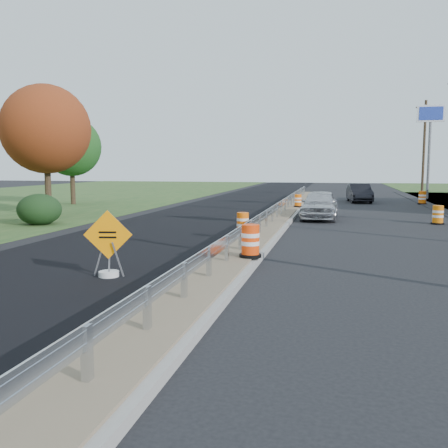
% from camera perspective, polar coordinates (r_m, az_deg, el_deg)
% --- Properties ---
extents(ground, '(140.00, 140.00, 0.00)m').
position_cam_1_polar(ground, '(15.89, 1.88, -3.66)').
color(ground, black).
rests_on(ground, ground).
extents(milled_overlay, '(7.20, 120.00, 0.01)m').
position_cam_1_polar(milled_overlay, '(26.54, -3.40, 0.52)').
color(milled_overlay, black).
rests_on(milled_overlay, ground).
extents(median, '(1.60, 55.00, 0.23)m').
position_cam_1_polar(median, '(23.70, 5.52, 0.01)').
color(median, gray).
rests_on(median, ground).
extents(guardrail, '(0.10, 46.15, 0.72)m').
position_cam_1_polar(guardrail, '(24.62, 5.83, 1.70)').
color(guardrail, silver).
rests_on(guardrail, median).
extents(pylon_sign_north, '(2.20, 0.30, 7.90)m').
position_cam_1_polar(pylon_sign_north, '(46.12, 22.52, 10.69)').
color(pylon_sign_north, slate).
rests_on(pylon_sign_north, ground).
extents(utility_pole_north, '(1.90, 0.26, 9.40)m').
position_cam_1_polar(utility_pole_north, '(55.06, 21.90, 8.38)').
color(utility_pole_north, '#473523').
rests_on(utility_pole_north, ground).
extents(hedge_north, '(2.09, 2.09, 1.52)m').
position_cam_1_polar(hedge_north, '(25.58, -20.35, 1.58)').
color(hedge_north, black).
rests_on(hedge_north, ground).
extents(tree_near_red, '(4.95, 4.95, 7.35)m').
position_cam_1_polar(tree_near_red, '(30.01, -19.71, 10.15)').
color(tree_near_red, '#473523').
rests_on(tree_near_red, ground).
extents(tree_near_back, '(4.29, 4.29, 6.37)m').
position_cam_1_polar(tree_near_back, '(38.37, -17.05, 8.43)').
color(tree_near_back, '#473523').
rests_on(tree_near_back, ground).
extents(caution_sign, '(1.23, 0.52, 1.73)m').
position_cam_1_polar(caution_sign, '(13.16, -13.05, -4.05)').
color(caution_sign, white).
rests_on(caution_sign, ground).
extents(barrel_median_near, '(0.64, 0.64, 0.94)m').
position_cam_1_polar(barrel_median_near, '(14.37, 3.03, -2.01)').
color(barrel_median_near, black).
rests_on(barrel_median_near, median).
extents(barrel_median_mid, '(0.57, 0.57, 0.84)m').
position_cam_1_polar(barrel_median_mid, '(19.15, 2.16, 0.02)').
color(barrel_median_mid, black).
rests_on(barrel_median_mid, median).
extents(barrel_median_far, '(0.55, 0.55, 0.80)m').
position_cam_1_polar(barrel_median_far, '(32.23, 8.45, 2.63)').
color(barrel_median_far, black).
rests_on(barrel_median_far, median).
extents(barrel_shoulder_near, '(0.63, 0.63, 0.92)m').
position_cam_1_polar(barrel_shoulder_near, '(26.49, 23.25, 0.92)').
color(barrel_shoulder_near, black).
rests_on(barrel_shoulder_near, ground).
extents(barrel_shoulder_mid, '(0.67, 0.67, 0.98)m').
position_cam_1_polar(barrel_shoulder_mid, '(39.76, 21.72, 2.78)').
color(barrel_shoulder_mid, black).
rests_on(barrel_shoulder_mid, ground).
extents(car_silver, '(1.96, 4.64, 1.56)m').
position_cam_1_polar(car_silver, '(27.24, 10.87, 2.21)').
color(car_silver, '#BBBBC0').
rests_on(car_silver, ground).
extents(car_dark_mid, '(2.00, 4.56, 1.46)m').
position_cam_1_polar(car_dark_mid, '(40.57, 15.21, 3.46)').
color(car_dark_mid, black).
rests_on(car_dark_mid, ground).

